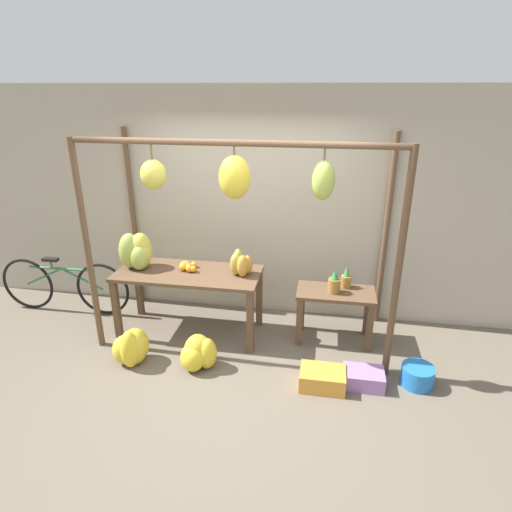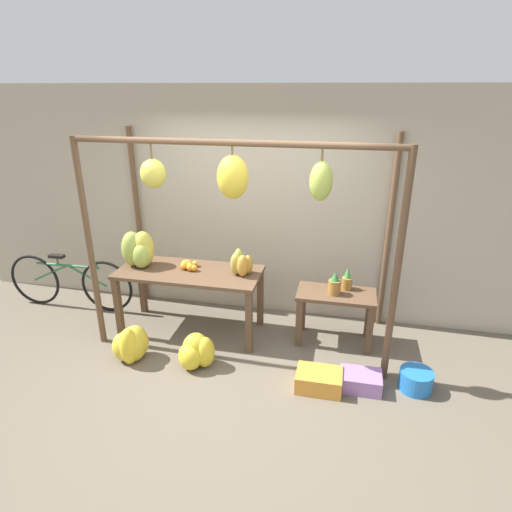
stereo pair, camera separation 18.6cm
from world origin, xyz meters
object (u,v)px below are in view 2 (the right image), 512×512
(blue_bucket, at_px, (416,380))
(papaya_pile, at_px, (241,264))
(banana_pile_on_table, at_px, (140,251))
(banana_pile_ground_left, at_px, (131,345))
(pineapple_cluster, at_px, (340,283))
(parked_bicycle, at_px, (70,282))
(banana_pile_ground_right, at_px, (196,352))
(fruit_crate_purple, at_px, (360,381))
(orange_pile, at_px, (188,265))
(fruit_crate_white, at_px, (319,380))

(blue_bucket, bearing_deg, papaya_pile, 162.37)
(banana_pile_on_table, height_order, banana_pile_ground_left, banana_pile_on_table)
(banana_pile_on_table, distance_m, pineapple_cluster, 2.33)
(parked_bicycle, bearing_deg, blue_bucket, -10.31)
(banana_pile_ground_right, xyz_separation_m, fruit_crate_purple, (1.69, 0.01, -0.09))
(banana_pile_on_table, xyz_separation_m, banana_pile_ground_left, (0.18, -0.73, -0.79))
(banana_pile_on_table, height_order, papaya_pile, banana_pile_on_table)
(orange_pile, distance_m, fruit_crate_purple, 2.27)
(banana_pile_ground_left, relative_size, papaya_pile, 1.51)
(pineapple_cluster, bearing_deg, fruit_crate_purple, -71.56)
(banana_pile_ground_right, bearing_deg, pineapple_cluster, 30.68)
(fruit_crate_white, xyz_separation_m, fruit_crate_purple, (0.40, 0.09, -0.01))
(pineapple_cluster, bearing_deg, parked_bicycle, 179.16)
(orange_pile, bearing_deg, blue_bucket, -13.93)
(orange_pile, bearing_deg, fruit_crate_white, -26.91)
(banana_pile_ground_right, xyz_separation_m, blue_bucket, (2.21, 0.11, -0.07))
(orange_pile, distance_m, blue_bucket, 2.72)
(papaya_pile, bearing_deg, pineapple_cluster, 6.32)
(orange_pile, xyz_separation_m, banana_pile_ground_right, (0.33, -0.74, -0.65))
(pineapple_cluster, relative_size, banana_pile_ground_right, 0.65)
(banana_pile_ground_right, relative_size, papaya_pile, 1.52)
(banana_pile_ground_left, bearing_deg, blue_bucket, 2.87)
(banana_pile_ground_right, height_order, parked_bicycle, parked_bicycle)
(blue_bucket, relative_size, parked_bicycle, 0.18)
(fruit_crate_white, bearing_deg, orange_pile, 153.09)
(fruit_crate_purple, bearing_deg, orange_pile, 160.09)
(banana_pile_on_table, xyz_separation_m, banana_pile_ground_right, (0.90, -0.70, -0.80))
(banana_pile_on_table, bearing_deg, orange_pile, 4.36)
(banana_pile_on_table, height_order, parked_bicycle, banana_pile_on_table)
(blue_bucket, xyz_separation_m, papaya_pile, (-1.90, 0.60, 0.81))
(banana_pile_ground_left, distance_m, papaya_pile, 1.48)
(parked_bicycle, relative_size, fruit_crate_purple, 4.40)
(banana_pile_ground_left, distance_m, blue_bucket, 2.95)
(fruit_crate_white, distance_m, parked_bicycle, 3.50)
(orange_pile, height_order, pineapple_cluster, pineapple_cluster)
(banana_pile_on_table, relative_size, orange_pile, 1.92)
(pineapple_cluster, bearing_deg, banana_pile_ground_left, -157.78)
(banana_pile_ground_left, height_order, blue_bucket, banana_pile_ground_left)
(banana_pile_ground_right, bearing_deg, orange_pile, 113.80)
(fruit_crate_white, xyz_separation_m, papaya_pile, (-0.98, 0.79, 0.82))
(parked_bicycle, bearing_deg, fruit_crate_white, -16.11)
(orange_pile, height_order, fruit_crate_purple, orange_pile)
(pineapple_cluster, distance_m, parked_bicycle, 3.49)
(orange_pile, distance_m, banana_pile_ground_left, 1.09)
(blue_bucket, bearing_deg, banana_pile_ground_left, -177.13)
(banana_pile_ground_right, xyz_separation_m, parked_bicycle, (-2.06, 0.89, 0.20))
(blue_bucket, relative_size, fruit_crate_purple, 0.80)
(banana_pile_ground_right, distance_m, blue_bucket, 2.22)
(orange_pile, xyz_separation_m, fruit_crate_white, (1.61, -0.82, -0.74))
(fruit_crate_white, relative_size, fruit_crate_purple, 1.11)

